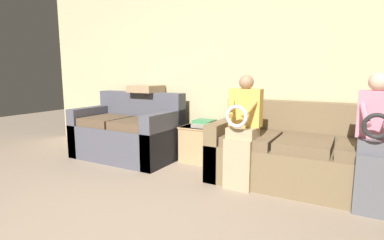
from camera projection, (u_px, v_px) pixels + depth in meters
The scene contains 8 objects.
wall_back at pixel (228, 68), 4.04m from camera, with size 6.65×0.06×2.55m.
couch_main at pixel (306, 156), 3.24m from camera, with size 2.00×0.91×0.88m.
couch_side at pixel (128, 134), 4.31m from camera, with size 1.46×0.86×0.93m.
child_left_seated at pixel (242, 127), 3.14m from camera, with size 0.35×0.37×1.19m.
child_right_seated at pixel (374, 137), 2.58m from camera, with size 0.30×0.37×1.22m.
side_shelf at pixel (205, 144), 4.07m from camera, with size 0.62×0.42×0.49m.
book_stack at pixel (204, 123), 4.03m from camera, with size 0.26×0.28×0.09m.
throw_pillow at pixel (146, 89), 4.42m from camera, with size 0.41×0.41×0.10m.
Camera 1 is at (1.55, -1.07, 1.21)m, focal length 28.00 mm.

